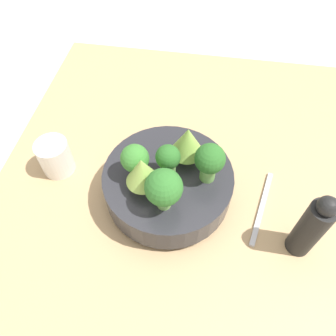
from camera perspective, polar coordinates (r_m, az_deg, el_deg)
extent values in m
plane|color=silver|center=(0.73, 2.67, -4.57)|extent=(6.00, 6.00, 0.00)
cube|color=tan|center=(0.71, 2.73, -3.75)|extent=(0.93, 0.80, 0.04)
cylinder|color=#28282D|center=(0.67, 0.00, -4.36)|extent=(0.11, 0.11, 0.01)
cylinder|color=#28282D|center=(0.64, 0.00, -2.62)|extent=(0.25, 0.25, 0.06)
cylinder|color=#6BA34C|center=(0.60, 6.95, -0.60)|extent=(0.03, 0.03, 0.04)
sphere|color=#286023|center=(0.57, 7.32, 1.62)|extent=(0.06, 0.06, 0.06)
cylinder|color=#6BA34C|center=(0.59, -4.32, -2.83)|extent=(0.02, 0.02, 0.02)
cone|color=#93B751|center=(0.56, -4.57, -0.49)|extent=(0.06, 0.06, 0.06)
cylinder|color=#609347|center=(0.63, 3.67, 2.18)|extent=(0.03, 0.03, 0.02)
cone|color=#84AD47|center=(0.60, 3.88, 4.67)|extent=(0.06, 0.06, 0.06)
cylinder|color=#7AB256|center=(0.57, -0.71, -5.53)|extent=(0.03, 0.03, 0.03)
sphere|color=#2D6B28|center=(0.54, -0.76, -3.39)|extent=(0.06, 0.06, 0.06)
cylinder|color=#609347|center=(0.61, -5.55, -0.24)|extent=(0.02, 0.02, 0.03)
sphere|color=#387A2D|center=(0.58, -5.81, 1.69)|extent=(0.05, 0.05, 0.05)
cylinder|color=#609347|center=(0.60, 0.00, -0.08)|extent=(0.03, 0.03, 0.04)
sphere|color=#286023|center=(0.58, 0.00, 1.95)|extent=(0.05, 0.05, 0.05)
cylinder|color=silver|center=(0.73, -19.03, 1.88)|extent=(0.07, 0.07, 0.08)
cylinder|color=black|center=(0.62, 23.42, -9.78)|extent=(0.04, 0.04, 0.14)
sphere|color=black|center=(0.55, 26.07, -6.02)|extent=(0.03, 0.03, 0.03)
cube|color=#B2B2B7|center=(0.69, 16.00, -6.60)|extent=(0.17, 0.05, 0.01)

